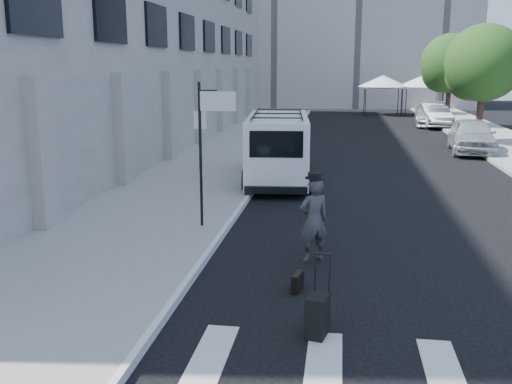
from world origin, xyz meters
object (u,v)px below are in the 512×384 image
(cargo_van, at_px, (278,147))
(parked_car_b, at_px, (434,116))
(businessman, at_px, (314,220))
(parked_car_a, at_px, (472,136))
(suitcase, at_px, (318,315))
(parked_car_c, at_px, (432,114))
(briefcase, at_px, (298,282))

(cargo_van, xyz_separation_m, parked_car_b, (8.22, 19.25, -0.43))
(businessman, distance_m, parked_car_a, 17.50)
(parked_car_b, bearing_deg, suitcase, -105.41)
(suitcase, xyz_separation_m, parked_car_a, (6.33, 19.65, 0.48))
(cargo_van, xyz_separation_m, parked_car_a, (8.24, 7.94, -0.39))
(parked_car_a, relative_size, parked_car_c, 0.88)
(parked_car_b, bearing_deg, businessman, -107.27)
(businessman, bearing_deg, cargo_van, -107.33)
(businessman, relative_size, parked_car_c, 0.33)
(businessman, distance_m, cargo_van, 8.46)
(cargo_van, distance_m, parked_car_c, 21.86)
(suitcase, bearing_deg, businessman, 107.77)
(businessman, xyz_separation_m, briefcase, (-0.19, -1.70, -0.71))
(suitcase, height_order, cargo_van, cargo_van)
(businessman, relative_size, parked_car_b, 0.38)
(briefcase, relative_size, parked_car_a, 0.09)
(businessman, relative_size, parked_car_a, 0.37)
(briefcase, distance_m, parked_car_a, 19.17)
(parked_car_c, bearing_deg, businessman, -97.27)
(cargo_van, bearing_deg, suitcase, -86.06)
(businessman, xyz_separation_m, parked_car_c, (6.57, 28.53, -0.10))
(businessman, height_order, parked_car_c, businessman)
(businessman, bearing_deg, parked_car_b, -132.11)
(briefcase, bearing_deg, cargo_van, 110.19)
(parked_car_a, distance_m, parked_car_b, 11.31)
(businessman, xyz_separation_m, cargo_van, (-1.67, 8.28, 0.32))
(briefcase, xyz_separation_m, parked_car_b, (6.74, 29.24, 0.60))
(suitcase, bearing_deg, cargo_van, 113.02)
(parked_car_a, xyz_separation_m, parked_car_c, (0.00, 12.31, -0.02))
(parked_car_c, bearing_deg, briefcase, -96.91)
(briefcase, bearing_deg, parked_car_c, 89.16)
(cargo_van, height_order, parked_car_a, cargo_van)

